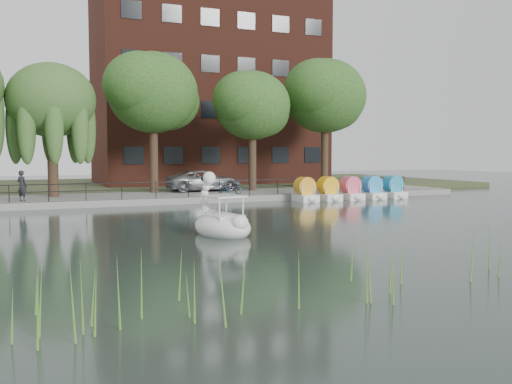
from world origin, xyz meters
TOP-DOWN VIEW (x-y plane):
  - ground_plane at (0.00, 0.00)m, footprint 120.00×120.00m
  - promenade at (0.00, 16.00)m, footprint 40.00×6.00m
  - kerb at (0.00, 13.05)m, footprint 40.00×0.25m
  - land_strip at (0.00, 30.00)m, footprint 60.00×22.00m
  - railing at (0.00, 13.25)m, footprint 32.00×0.05m
  - apartment_building at (7.00, 29.97)m, footprint 20.00×10.07m
  - willow_mid at (-7.50, 17.00)m, footprint 5.32×5.32m
  - broadleaf_center at (-1.00, 18.00)m, footprint 6.00×6.00m
  - broadleaf_right at (6.00, 17.50)m, footprint 5.40×5.40m
  - broadleaf_far at (12.50, 18.50)m, footprint 6.30×6.30m
  - minivan at (2.50, 17.87)m, footprint 2.78×6.01m
  - bicycle at (3.20, 14.38)m, footprint 1.06×1.82m
  - pedestrian at (-9.33, 14.12)m, footprint 0.85×0.84m
  - swan_boat at (-2.55, 0.21)m, footprint 2.34×3.13m
  - pedal_boat_row at (10.71, 11.97)m, footprint 7.95×1.70m

SIDE VIEW (x-z plane):
  - ground_plane at x=0.00m, z-range 0.00..0.00m
  - land_strip at x=0.00m, z-range 0.00..0.36m
  - promenade at x=0.00m, z-range 0.00..0.40m
  - kerb at x=0.00m, z-range 0.00..0.40m
  - swan_boat at x=-2.55m, z-range -0.67..1.71m
  - pedal_boat_row at x=10.71m, z-range -0.09..1.31m
  - bicycle at x=3.20m, z-range 0.40..1.40m
  - railing at x=0.00m, z-range 0.65..1.65m
  - minivan at x=2.50m, z-range 0.40..2.07m
  - pedestrian at x=-9.33m, z-range 0.40..2.38m
  - willow_mid at x=-7.50m, z-range 2.17..10.32m
  - broadleaf_right at x=6.00m, z-range 2.22..10.55m
  - broadleaf_center at x=-1.00m, z-range 2.44..11.69m
  - broadleaf_far at x=12.50m, z-range 2.54..12.25m
  - apartment_building at x=7.00m, z-range 0.36..18.36m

